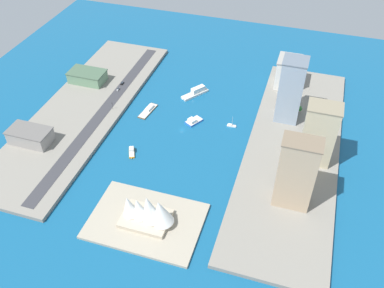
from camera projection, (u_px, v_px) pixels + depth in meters
The scene contains 21 objects.
ground_plane at pixel (182, 130), 349.14m from camera, with size 440.00×440.00×0.00m, color #145684.
quay_west at pixel (292, 150), 327.45m from camera, with size 70.00×240.00×3.16m, color gray.
quay_east at pixel (84, 109), 368.75m from camera, with size 70.00×240.00×3.16m, color gray.
peninsula_point at pixel (146, 221), 275.69m from camera, with size 73.61×51.41×2.00m, color #A89E89.
road_strip at pixel (103, 111), 363.28m from camera, with size 10.10×228.00×0.15m, color #38383D.
sailboat_small_white at pixel (231, 125), 352.04m from camera, with size 8.34×2.82×10.16m.
water_taxi_orange at pixel (132, 152), 326.42m from camera, with size 8.65×12.94×4.00m.
catamaran_blue at pixel (193, 121), 355.65m from camera, with size 14.23×16.53×4.35m.
barge_flat_brown at pixel (148, 110), 367.99m from camera, with size 10.28×24.51×3.27m.
ferry_white_commuter at pixel (196, 92), 386.74m from camera, with size 21.40×26.33×6.87m.
terminal_long_green at pixel (87, 76), 396.13m from camera, with size 33.92×20.67×10.44m.
tower_tall_glass at pixel (291, 90), 338.57m from camera, with size 19.70×19.86×55.32m.
apartment_midrise_tan at pixel (296, 173), 268.11m from camera, with size 24.88×15.96×53.90m.
office_block_beige at pixel (319, 134), 301.42m from camera, with size 24.01×17.39×49.21m.
hotel_broad_white at pixel (288, 72), 385.76m from camera, with size 20.96×24.53×27.48m.
carpark_squat_concrete at pixel (30, 136), 329.16m from camera, with size 33.48×19.05×11.60m.
suv_black at pixel (122, 83), 395.17m from camera, with size 2.09×4.50×1.54m.
sedan_silver at pixel (118, 89), 387.54m from camera, with size 1.87×4.30×1.52m.
traffic_light_waterfront at pixel (112, 105), 363.03m from camera, with size 0.36×0.36×6.50m.
opera_landmark at pixel (148, 211), 268.05m from camera, with size 36.72×23.34×23.54m.
park_tree_cluster at pixel (292, 111), 355.38m from camera, with size 13.63×17.65×8.46m.
Camera 1 is at (-89.26, 255.95, 220.54)m, focal length 39.14 mm.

